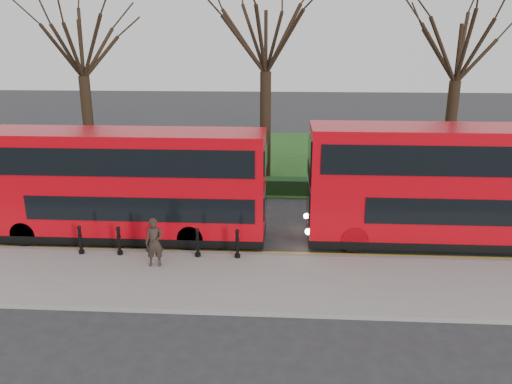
# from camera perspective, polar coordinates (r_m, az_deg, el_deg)

# --- Properties ---
(ground) EXTENTS (120.00, 120.00, 0.00)m
(ground) POSITION_cam_1_polar(r_m,az_deg,el_deg) (19.17, -6.30, -6.06)
(ground) COLOR #28282B
(ground) RESTS_ON ground
(pavement) EXTENTS (60.00, 4.00, 0.15)m
(pavement) POSITION_cam_1_polar(r_m,az_deg,el_deg) (16.46, -8.06, -9.86)
(pavement) COLOR gray
(pavement) RESTS_ON ground
(kerb) EXTENTS (60.00, 0.25, 0.16)m
(kerb) POSITION_cam_1_polar(r_m,az_deg,el_deg) (18.24, -6.83, -7.06)
(kerb) COLOR slate
(kerb) RESTS_ON ground
(grass_verge) EXTENTS (60.00, 18.00, 0.06)m
(grass_verge) POSITION_cam_1_polar(r_m,az_deg,el_deg) (33.37, -2.02, 4.05)
(grass_verge) COLOR #1C4F1A
(grass_verge) RESTS_ON ground
(hedge) EXTENTS (60.00, 0.90, 0.80)m
(hedge) POSITION_cam_1_polar(r_m,az_deg,el_deg) (25.38, -3.78, 0.75)
(hedge) COLOR black
(hedge) RESTS_ON ground
(yellow_line_outer) EXTENTS (60.00, 0.10, 0.01)m
(yellow_line_outer) POSITION_cam_1_polar(r_m,az_deg,el_deg) (18.53, -6.66, -6.88)
(yellow_line_outer) COLOR yellow
(yellow_line_outer) RESTS_ON ground
(yellow_line_inner) EXTENTS (60.00, 0.10, 0.01)m
(yellow_line_inner) POSITION_cam_1_polar(r_m,az_deg,el_deg) (18.71, -6.55, -6.63)
(yellow_line_inner) COLOR yellow
(yellow_line_inner) RESTS_ON ground
(tree_left) EXTENTS (6.50, 6.50, 10.15)m
(tree_left) POSITION_cam_1_polar(r_m,az_deg,el_deg) (29.57, -19.43, 15.85)
(tree_left) COLOR black
(tree_left) RESTS_ON ground
(tree_mid) EXTENTS (6.83, 6.83, 10.67)m
(tree_mid) POSITION_cam_1_polar(r_m,az_deg,el_deg) (27.41, 1.14, 17.54)
(tree_mid) COLOR black
(tree_mid) RESTS_ON ground
(tree_right) EXTENTS (6.32, 6.32, 9.87)m
(tree_right) POSITION_cam_1_polar(r_m,az_deg,el_deg) (28.77, 22.21, 15.16)
(tree_right) COLOR black
(tree_right) RESTS_ON ground
(bollard_row) EXTENTS (5.75, 0.15, 1.00)m
(bollard_row) POSITION_cam_1_polar(r_m,az_deg,el_deg) (17.97, -11.12, -5.65)
(bollard_row) COLOR black
(bollard_row) RESTS_ON pavement
(bus_lead) EXTENTS (10.63, 2.44, 4.23)m
(bus_lead) POSITION_cam_1_polar(r_m,az_deg,el_deg) (19.71, -14.56, 0.71)
(bus_lead) COLOR #BC040F
(bus_lead) RESTS_ON ground
(bus_rear) EXTENTS (11.24, 2.58, 4.47)m
(bus_rear) POSITION_cam_1_polar(r_m,az_deg,el_deg) (20.01, 22.32, 0.57)
(bus_rear) COLOR #BC040F
(bus_rear) RESTS_ON ground
(pedestrian) EXTENTS (0.65, 0.46, 1.68)m
(pedestrian) POSITION_cam_1_polar(r_m,az_deg,el_deg) (17.08, -11.54, -5.66)
(pedestrian) COLOR black
(pedestrian) RESTS_ON pavement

